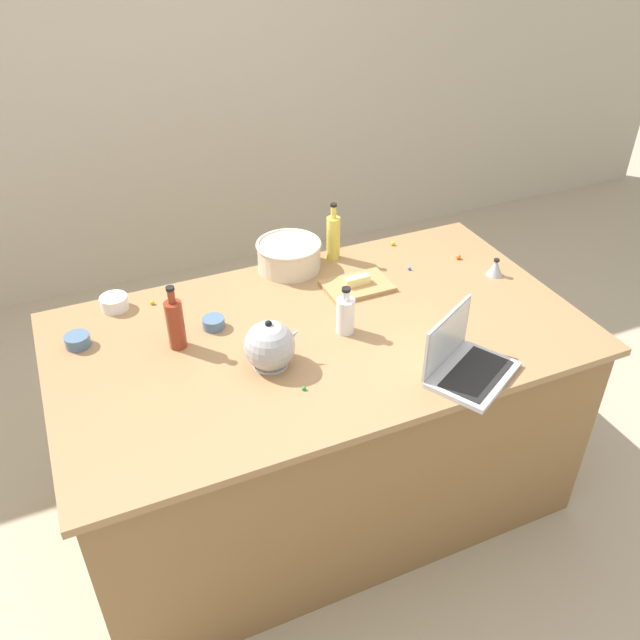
# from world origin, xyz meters

# --- Properties ---
(ground_plane) EXTENTS (12.00, 12.00, 0.00)m
(ground_plane) POSITION_xyz_m (0.00, 0.00, 0.00)
(ground_plane) COLOR #B7A88E
(wall_back) EXTENTS (8.00, 0.10, 2.60)m
(wall_back) POSITION_xyz_m (0.00, 2.25, 1.30)
(wall_back) COLOR beige
(wall_back) RESTS_ON ground
(island_counter) EXTENTS (1.99, 1.12, 0.90)m
(island_counter) POSITION_xyz_m (0.00, 0.00, 0.45)
(island_counter) COLOR olive
(island_counter) RESTS_ON ground
(laptop) EXTENTS (0.38, 0.35, 0.22)m
(laptop) POSITION_xyz_m (0.36, -0.43, 0.95)
(laptop) COLOR #B7B7BC
(laptop) RESTS_ON island_counter
(mixing_bowl_large) EXTENTS (0.28, 0.28, 0.12)m
(mixing_bowl_large) POSITION_xyz_m (0.07, 0.49, 0.96)
(mixing_bowl_large) COLOR beige
(mixing_bowl_large) RESTS_ON island_counter
(bottle_soy) EXTENTS (0.06, 0.06, 0.25)m
(bottle_soy) POSITION_xyz_m (-0.51, 0.12, 1.00)
(bottle_soy) COLOR maroon
(bottle_soy) RESTS_ON island_counter
(bottle_oil) EXTENTS (0.06, 0.06, 0.26)m
(bottle_oil) POSITION_xyz_m (0.28, 0.49, 1.01)
(bottle_oil) COLOR #DBC64C
(bottle_oil) RESTS_ON island_counter
(bottle_vinegar) EXTENTS (0.07, 0.07, 0.19)m
(bottle_vinegar) POSITION_xyz_m (0.09, -0.04, 0.98)
(bottle_vinegar) COLOR white
(bottle_vinegar) RESTS_ON island_counter
(kettle) EXTENTS (0.21, 0.18, 0.20)m
(kettle) POSITION_xyz_m (-0.24, -0.11, 0.98)
(kettle) COLOR #ADADB2
(kettle) RESTS_ON island_counter
(cutting_board) EXTENTS (0.28, 0.18, 0.02)m
(cutting_board) POSITION_xyz_m (0.27, 0.22, 0.91)
(cutting_board) COLOR #AD7F4C
(cutting_board) RESTS_ON island_counter
(butter_stick_left) EXTENTS (0.11, 0.04, 0.04)m
(butter_stick_left) POSITION_xyz_m (0.26, 0.22, 0.94)
(butter_stick_left) COLOR #F4E58C
(butter_stick_left) RESTS_ON cutting_board
(ramekin_small) EXTENTS (0.11, 0.11, 0.05)m
(ramekin_small) POSITION_xyz_m (-0.68, 0.47, 0.93)
(ramekin_small) COLOR white
(ramekin_small) RESTS_ON island_counter
(ramekin_medium) EXTENTS (0.09, 0.09, 0.05)m
(ramekin_medium) POSITION_xyz_m (-0.85, 0.27, 0.92)
(ramekin_medium) COLOR slate
(ramekin_medium) RESTS_ON island_counter
(ramekin_wide) EXTENTS (0.08, 0.08, 0.04)m
(ramekin_wide) POSITION_xyz_m (-0.36, 0.18, 0.92)
(ramekin_wide) COLOR slate
(ramekin_wide) RESTS_ON island_counter
(kitchen_timer) EXTENTS (0.07, 0.07, 0.08)m
(kitchen_timer) POSITION_xyz_m (0.85, 0.08, 0.94)
(kitchen_timer) COLOR #B2B2B7
(kitchen_timer) RESTS_ON island_counter
(candy_0) EXTENTS (0.02, 0.02, 0.02)m
(candy_0) POSITION_xyz_m (0.58, 0.49, 0.91)
(candy_0) COLOR yellow
(candy_0) RESTS_ON island_counter
(candy_1) EXTENTS (0.01, 0.01, 0.01)m
(candy_1) POSITION_xyz_m (-0.19, -0.29, 0.91)
(candy_1) COLOR green
(candy_1) RESTS_ON island_counter
(candy_2) EXTENTS (0.02, 0.02, 0.02)m
(candy_2) POSITION_xyz_m (0.79, 0.25, 0.91)
(candy_2) COLOR orange
(candy_2) RESTS_ON island_counter
(candy_3) EXTENTS (0.02, 0.02, 0.02)m
(candy_3) POSITION_xyz_m (0.46, -0.41, 0.91)
(candy_3) COLOR orange
(candy_3) RESTS_ON island_counter
(candy_4) EXTENTS (0.02, 0.02, 0.02)m
(candy_4) POSITION_xyz_m (-0.54, 0.44, 0.91)
(candy_4) COLOR yellow
(candy_4) RESTS_ON island_counter
(candy_5) EXTENTS (0.01, 0.01, 0.01)m
(candy_5) POSITION_xyz_m (0.54, 0.26, 0.91)
(candy_5) COLOR blue
(candy_5) RESTS_ON island_counter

